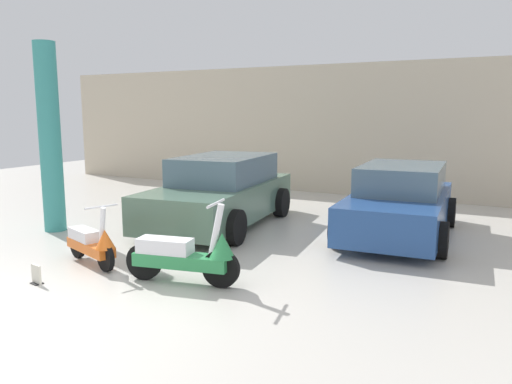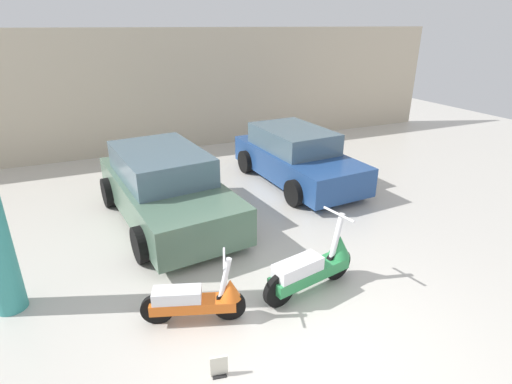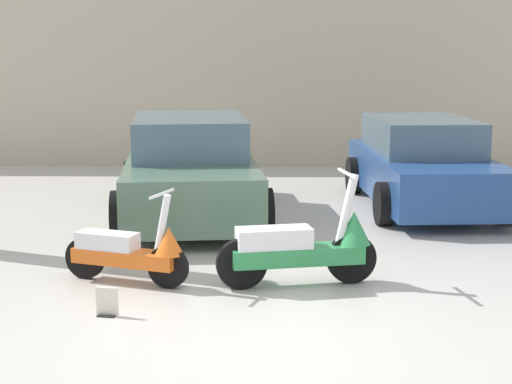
# 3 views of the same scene
# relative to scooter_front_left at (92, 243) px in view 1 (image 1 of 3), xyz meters

# --- Properties ---
(ground_plane) EXTENTS (28.00, 28.00, 0.00)m
(ground_plane) POSITION_rel_scooter_front_left_xyz_m (1.21, -1.03, -0.34)
(ground_plane) COLOR beige
(wall_back) EXTENTS (19.60, 0.12, 3.56)m
(wall_back) POSITION_rel_scooter_front_left_xyz_m (1.21, 8.02, 1.44)
(wall_back) COLOR beige
(wall_back) RESTS_ON ground_plane
(scooter_front_left) EXTENTS (1.32, 0.68, 0.96)m
(scooter_front_left) POSITION_rel_scooter_front_left_xyz_m (0.00, 0.00, 0.00)
(scooter_front_left) COLOR black
(scooter_front_left) RESTS_ON ground_plane
(scooter_front_right) EXTENTS (1.61, 0.67, 1.13)m
(scooter_front_right) POSITION_rel_scooter_front_left_xyz_m (1.74, -0.02, 0.06)
(scooter_front_right) COLOR black
(scooter_front_right) RESTS_ON ground_plane
(car_rear_left) EXTENTS (2.35, 4.28, 1.39)m
(car_rear_left) POSITION_rel_scooter_front_left_xyz_m (0.27, 3.21, 0.33)
(car_rear_left) COLOR #51705B
(car_rear_left) RESTS_ON ground_plane
(car_rear_center) EXTENTS (2.06, 3.94, 1.30)m
(car_rear_center) POSITION_rel_scooter_front_left_xyz_m (3.65, 4.02, 0.28)
(car_rear_center) COLOR navy
(car_rear_center) RESTS_ON ground_plane
(placard_near_left_scooter) EXTENTS (0.20, 0.15, 0.26)m
(placard_near_left_scooter) POSITION_rel_scooter_front_left_xyz_m (-0.04, -0.96, -0.23)
(placard_near_left_scooter) COLOR black
(placard_near_left_scooter) RESTS_ON ground_plane
(support_column_side) EXTENTS (0.40, 0.40, 3.56)m
(support_column_side) POSITION_rel_scooter_front_left_xyz_m (-2.31, 1.28, 1.44)
(support_column_side) COLOR teal
(support_column_side) RESTS_ON ground_plane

